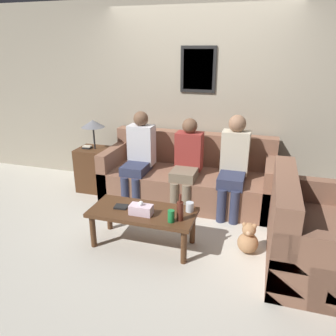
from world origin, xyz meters
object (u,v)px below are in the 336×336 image
(coffee_table, at_px, (143,216))
(drinking_glass, at_px, (190,207))
(wine_bottle, at_px, (180,210))
(person_left, at_px, (139,154))
(couch_side, at_px, (313,237))
(couch_main, at_px, (188,178))
(teddy_bear, at_px, (248,240))
(person_right, at_px, (234,162))
(person_middle, at_px, (187,161))

(coffee_table, relative_size, drinking_glass, 11.03)
(wine_bottle, relative_size, person_left, 0.23)
(coffee_table, bearing_deg, couch_side, 4.91)
(couch_main, xyz_separation_m, wine_bottle, (0.24, -1.33, 0.21))
(teddy_bear, bearing_deg, coffee_table, -170.48)
(wine_bottle, relative_size, drinking_glass, 2.75)
(drinking_glass, relative_size, teddy_bear, 0.30)
(coffee_table, height_order, person_right, person_right)
(coffee_table, bearing_deg, person_right, 53.80)
(couch_side, xyz_separation_m, teddy_bear, (-0.59, 0.04, -0.16))
(couch_main, distance_m, person_right, 0.72)
(wine_bottle, distance_m, person_left, 1.45)
(wine_bottle, distance_m, person_middle, 1.16)
(couch_side, bearing_deg, drinking_glass, 90.80)
(drinking_glass, xyz_separation_m, person_middle, (-0.26, 0.94, 0.16))
(person_left, height_order, person_right, person_right)
(drinking_glass, bearing_deg, person_left, 134.49)
(couch_main, bearing_deg, drinking_glass, -75.80)
(couch_main, distance_m, person_left, 0.75)
(wine_bottle, xyz_separation_m, person_left, (-0.88, 1.15, 0.13))
(couch_side, height_order, person_right, person_right)
(teddy_bear, bearing_deg, person_left, 149.81)
(couch_main, xyz_separation_m, drinking_glass, (0.28, -1.13, 0.15))
(coffee_table, bearing_deg, drinking_glass, 15.08)
(couch_main, relative_size, couch_side, 1.73)
(coffee_table, xyz_separation_m, person_left, (-0.46, 1.07, 0.30))
(couch_main, height_order, drinking_glass, couch_main)
(person_left, relative_size, person_right, 0.98)
(person_right, height_order, teddy_bear, person_right)
(teddy_bear, bearing_deg, person_middle, 134.45)
(couch_main, xyz_separation_m, teddy_bear, (0.89, -1.07, -0.16))
(wine_bottle, bearing_deg, couch_side, 10.04)
(wine_bottle, bearing_deg, person_middle, 100.70)
(coffee_table, height_order, person_left, person_left)
(couch_main, xyz_separation_m, couch_side, (1.47, -1.11, 0.00))
(person_left, distance_m, person_middle, 0.66)
(drinking_glass, relative_size, person_middle, 0.09)
(couch_main, bearing_deg, couch_side, -36.97)
(person_middle, xyz_separation_m, teddy_bear, (0.87, -0.88, -0.47))
(coffee_table, xyz_separation_m, person_right, (0.79, 1.08, 0.31))
(wine_bottle, height_order, person_middle, person_middle)
(coffee_table, bearing_deg, person_middle, 79.24)
(coffee_table, distance_m, teddy_bear, 1.10)
(couch_side, xyz_separation_m, drinking_glass, (-1.19, -0.02, 0.15))
(couch_main, bearing_deg, coffee_table, -98.22)
(person_middle, relative_size, teddy_bear, 3.42)
(couch_side, height_order, coffee_table, couch_side)
(drinking_glass, bearing_deg, teddy_bear, 5.09)
(couch_main, distance_m, drinking_glass, 1.17)
(person_middle, bearing_deg, drinking_glass, -74.29)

